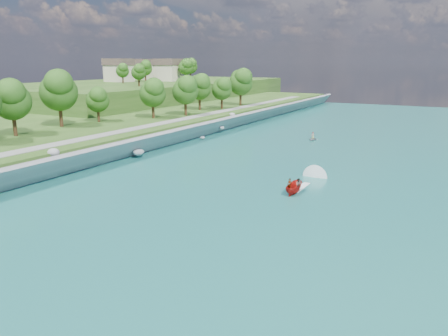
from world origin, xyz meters
The scene contains 10 objects.
ground centered at (0.00, 0.00, 0.00)m, with size 260.00×260.00×0.00m, color #2D5119.
river_water centered at (0.00, 20.00, 0.05)m, with size 55.00×240.00×0.10m, color #19605A.
berm_west centered at (-50.00, 20.00, 1.75)m, with size 45.00×240.00×3.50m, color #2D5119.
ridge_west centered at (-82.50, 95.00, 4.50)m, with size 60.00×120.00×9.00m, color #2D5119.
riprap_bank centered at (-25.86, 19.26, 1.80)m, with size 5.19×236.00×4.70m.
riverside_path centered at (-32.50, 20.00, 3.55)m, with size 3.00×200.00×0.10m, color gray.
ridge_houses centered at (-88.67, 100.00, 13.31)m, with size 29.50×29.50×8.40m.
trees_ridge centered at (-75.42, 97.39, 13.64)m, with size 23.83×55.52×10.13m.
motorboat centered at (5.70, 14.03, 0.76)m, with size 3.60×18.85×1.97m.
raft centered at (-4.00, 50.94, 0.49)m, with size 2.13×2.82×1.73m.
Camera 1 is at (23.30, -37.87, 16.19)m, focal length 35.00 mm.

